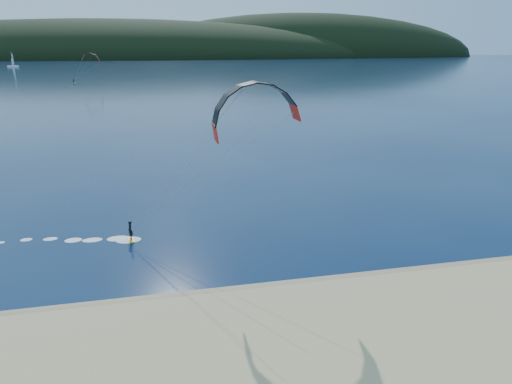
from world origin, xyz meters
TOP-DOWN VIEW (x-y plane):
  - ground at (0.00, 0.00)m, footprint 1800.00×1800.00m
  - wet_sand at (0.00, 4.50)m, footprint 220.00×2.50m
  - headland at (0.63, 745.28)m, footprint 1200.00×310.00m
  - kitesurfer_near at (1.19, 11.38)m, footprint 23.49×6.86m
  - kitesurfer_far at (-29.88, 195.38)m, footprint 12.95×6.49m
  - sailboat at (-112.45, 398.03)m, footprint 8.40×5.40m

SIDE VIEW (x-z plane):
  - ground at x=0.00m, z-range 0.00..0.00m
  - headland at x=0.63m, z-range -70.00..70.00m
  - wet_sand at x=0.00m, z-range 0.00..0.10m
  - sailboat at x=-112.45m, z-range -5.09..6.85m
  - kitesurfer_far at x=-29.88m, z-range 2.51..15.41m
  - kitesurfer_near at x=1.19m, z-range 2.55..15.57m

